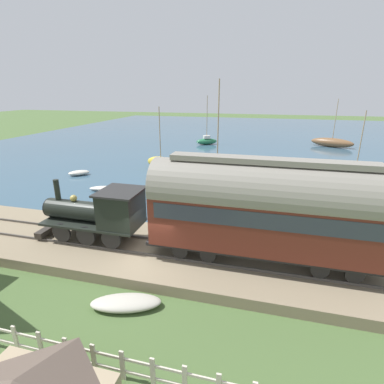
% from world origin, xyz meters
% --- Properties ---
extents(ground_plane, '(200.00, 200.00, 0.00)m').
position_xyz_m(ground_plane, '(0.00, 0.00, 0.00)').
color(ground_plane, '#476033').
extents(harbor_water, '(80.00, 80.00, 0.01)m').
position_xyz_m(harbor_water, '(44.12, 0.00, 0.00)').
color(harbor_water, '#38566B').
rests_on(harbor_water, ground).
extents(rail_embankment, '(5.65, 56.00, 0.65)m').
position_xyz_m(rail_embankment, '(1.00, 0.00, 0.26)').
color(rail_embankment, '#84755B').
rests_on(rail_embankment, ground).
extents(steam_locomotive, '(2.20, 5.81, 3.13)m').
position_xyz_m(steam_locomotive, '(1.00, 3.09, 2.25)').
color(steam_locomotive, black).
rests_on(steam_locomotive, rail_embankment).
extents(passenger_coach, '(2.53, 10.72, 4.87)m').
position_xyz_m(passenger_coach, '(1.00, -5.15, 3.31)').
color(passenger_coach, black).
rests_on(passenger_coach, rail_embankment).
extents(sailboat_teal, '(4.46, 5.53, 9.02)m').
position_xyz_m(sailboat_teal, '(12.07, -0.99, 0.78)').
color(sailboat_teal, '#1E707A').
rests_on(sailboat_teal, harbor_water).
extents(sailboat_brown, '(4.01, 6.28, 7.02)m').
position_xyz_m(sailboat_brown, '(37.45, -14.10, 0.69)').
color(sailboat_brown, brown).
rests_on(sailboat_brown, harbor_water).
extents(sailboat_yellow, '(1.90, 3.64, 6.57)m').
position_xyz_m(sailboat_yellow, '(18.32, 6.31, 0.72)').
color(sailboat_yellow, gold).
rests_on(sailboat_yellow, harbor_water).
extents(sailboat_green, '(2.75, 3.56, 7.40)m').
position_xyz_m(sailboat_green, '(34.70, 4.70, 0.59)').
color(sailboat_green, '#236B42').
rests_on(sailboat_green, harbor_water).
extents(sailboat_black, '(2.81, 3.71, 6.42)m').
position_xyz_m(sailboat_black, '(19.92, -13.41, 0.62)').
color(sailboat_black, black).
rests_on(sailboat_black, harbor_water).
extents(rowboat_off_pier, '(1.29, 2.64, 0.40)m').
position_xyz_m(rowboat_off_pier, '(7.07, 1.01, 0.21)').
color(rowboat_off_pier, '#B7B2A3').
rests_on(rowboat_off_pier, harbor_water).
extents(rowboat_far_out, '(2.57, 2.13, 0.51)m').
position_xyz_m(rowboat_far_out, '(7.32, -8.51, 0.26)').
color(rowboat_far_out, beige).
rests_on(rowboat_far_out, harbor_water).
extents(rowboat_mid_harbor, '(2.06, 2.20, 0.50)m').
position_xyz_m(rowboat_mid_harbor, '(13.71, 13.43, 0.26)').
color(rowboat_mid_harbor, beige).
rests_on(rowboat_mid_harbor, harbor_water).
extents(rowboat_near_shore, '(1.52, 3.09, 0.39)m').
position_xyz_m(rowboat_near_shore, '(10.03, 8.19, 0.20)').
color(rowboat_near_shore, beige).
rests_on(rowboat_near_shore, harbor_water).
extents(beached_dinghy, '(1.88, 3.00, 0.44)m').
position_xyz_m(beached_dinghy, '(-2.87, -0.08, 0.22)').
color(beached_dinghy, '#B7B2A3').
rests_on(beached_dinghy, ground).
extents(picket_fence, '(0.06, 20.14, 1.08)m').
position_xyz_m(picket_fence, '(-5.75, -0.00, 0.55)').
color(picket_fence, beige).
rests_on(picket_fence, ground).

